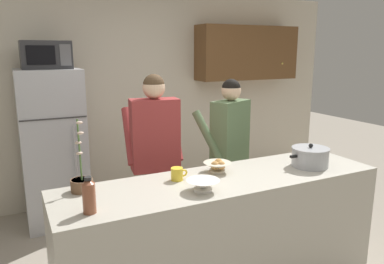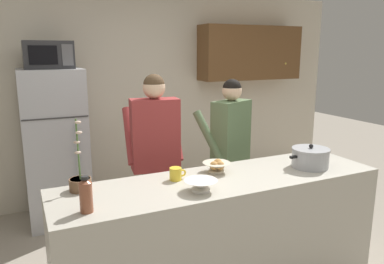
{
  "view_description": "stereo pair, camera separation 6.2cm",
  "coord_description": "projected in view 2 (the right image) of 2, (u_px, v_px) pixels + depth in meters",
  "views": [
    {
      "loc": [
        -1.4,
        -2.27,
        1.86
      ],
      "look_at": [
        0.0,
        0.55,
        1.17
      ],
      "focal_mm": 34.7,
      "sensor_mm": 36.0,
      "label": 1
    },
    {
      "loc": [
        -1.34,
        -2.3,
        1.86
      ],
      "look_at": [
        0.0,
        0.55,
        1.17
      ],
      "focal_mm": 34.7,
      "sensor_mm": 36.0,
      "label": 2
    }
  ],
  "objects": [
    {
      "name": "person_near_pot",
      "position": [
        155.0,
        144.0,
        3.32
      ],
      "size": [
        0.55,
        0.47,
        1.67
      ],
      "color": "#726656",
      "rests_on": "ground"
    },
    {
      "name": "person_by_sink",
      "position": [
        230.0,
        141.0,
        3.63
      ],
      "size": [
        0.59,
        0.55,
        1.6
      ],
      "color": "black",
      "rests_on": "ground"
    },
    {
      "name": "refrigerator",
      "position": [
        56.0,
        147.0,
        4.02
      ],
      "size": [
        0.64,
        0.68,
        1.68
      ],
      "color": "#B7BABF",
      "rests_on": "ground"
    },
    {
      "name": "potted_orchid",
      "position": [
        80.0,
        181.0,
        2.54
      ],
      "size": [
        0.15,
        0.15,
        0.5
      ],
      "color": "brown",
      "rests_on": "kitchen_island"
    },
    {
      "name": "coffee_mug",
      "position": [
        176.0,
        174.0,
        2.75
      ],
      "size": [
        0.13,
        0.09,
        0.1
      ],
      "color": "yellow",
      "rests_on": "kitchen_island"
    },
    {
      "name": "microwave",
      "position": [
        48.0,
        55.0,
        3.79
      ],
      "size": [
        0.48,
        0.37,
        0.28
      ],
      "color": "#2D2D30",
      "rests_on": "refrigerator"
    },
    {
      "name": "back_wall_unit",
      "position": [
        154.0,
        88.0,
        4.8
      ],
      "size": [
        6.0,
        0.48,
        2.6
      ],
      "color": "beige",
      "rests_on": "ground"
    },
    {
      "name": "empty_bowl",
      "position": [
        201.0,
        185.0,
        2.53
      ],
      "size": [
        0.23,
        0.23,
        0.08
      ],
      "color": "white",
      "rests_on": "kitchen_island"
    },
    {
      "name": "bottle_near_edge",
      "position": [
        86.0,
        195.0,
        2.19
      ],
      "size": [
        0.08,
        0.08,
        0.22
      ],
      "color": "brown",
      "rests_on": "kitchen_island"
    },
    {
      "name": "kitchen_island",
      "position": [
        222.0,
        234.0,
        2.89
      ],
      "size": [
        2.52,
        0.68,
        0.92
      ],
      "primitive_type": "cube",
      "color": "#BCB7A8",
      "rests_on": "ground"
    },
    {
      "name": "bread_bowl",
      "position": [
        217.0,
        166.0,
        2.93
      ],
      "size": [
        0.22,
        0.22,
        0.1
      ],
      "color": "beige",
      "rests_on": "kitchen_island"
    },
    {
      "name": "cooking_pot",
      "position": [
        310.0,
        158.0,
        3.05
      ],
      "size": [
        0.42,
        0.31,
        0.2
      ],
      "color": "#ADAFB5",
      "rests_on": "kitchen_island"
    }
  ]
}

